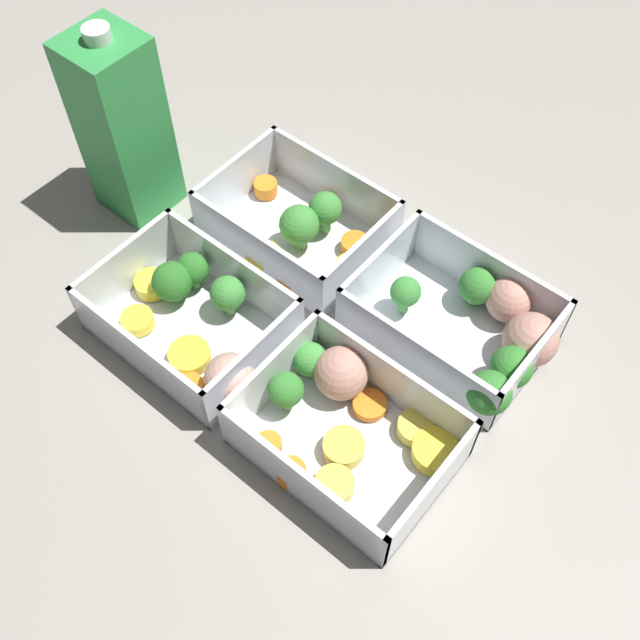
# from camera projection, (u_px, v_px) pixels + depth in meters

# --- Properties ---
(ground_plane) EXTENTS (4.00, 4.00, 0.00)m
(ground_plane) POSITION_uv_depth(u_px,v_px,m) (320.00, 333.00, 0.69)
(ground_plane) COLOR gray
(container_near_left) EXTENTS (0.18, 0.15, 0.06)m
(container_near_left) POSITION_uv_depth(u_px,v_px,m) (481.00, 328.00, 0.66)
(container_near_left) COLOR silver
(container_near_left) RESTS_ON ground_plane
(container_near_right) EXTENTS (0.17, 0.14, 0.06)m
(container_near_right) POSITION_uv_depth(u_px,v_px,m) (301.00, 227.00, 0.73)
(container_near_right) COLOR silver
(container_near_right) RESTS_ON ground_plane
(container_far_left) EXTENTS (0.17, 0.13, 0.06)m
(container_far_left) POSITION_uv_depth(u_px,v_px,m) (344.00, 418.00, 0.61)
(container_far_left) COLOR silver
(container_far_left) RESTS_ON ground_plane
(container_far_right) EXTENTS (0.18, 0.13, 0.06)m
(container_far_right) POSITION_uv_depth(u_px,v_px,m) (195.00, 320.00, 0.67)
(container_far_right) COLOR silver
(container_far_right) RESTS_ON ground_plane
(juice_carton) EXTENTS (0.07, 0.07, 0.20)m
(juice_carton) POSITION_uv_depth(u_px,v_px,m) (123.00, 128.00, 0.70)
(juice_carton) COLOR green
(juice_carton) RESTS_ON ground_plane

